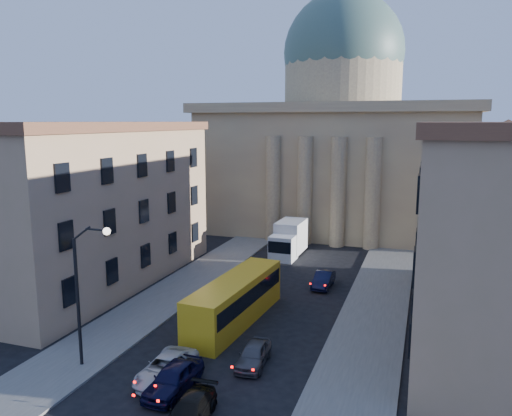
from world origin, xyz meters
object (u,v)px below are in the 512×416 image
(car_left_near, at_px, (174,378))
(box_truck, at_px, (289,240))
(street_lamp, at_px, (84,284))
(city_bus, at_px, (236,299))

(car_left_near, xyz_separation_m, box_truck, (-1.53, 29.60, 0.98))
(car_left_near, bearing_deg, street_lamp, 175.32)
(city_bus, distance_m, box_truck, 19.47)
(city_bus, xyz_separation_m, box_truck, (-1.23, 19.43, -0.02))
(box_truck, bearing_deg, city_bus, -85.30)
(car_left_near, relative_size, city_bus, 0.38)
(street_lamp, distance_m, car_left_near, 7.67)
(box_truck, bearing_deg, car_left_near, -85.95)
(street_lamp, xyz_separation_m, car_left_near, (6.17, -0.73, -4.50))
(street_lamp, xyz_separation_m, box_truck, (4.64, 28.87, -3.52))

